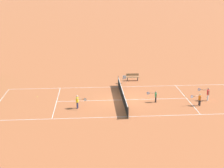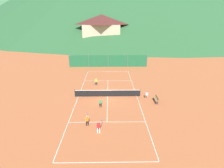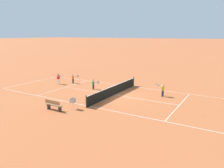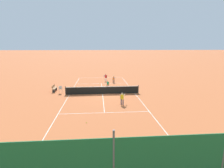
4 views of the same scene
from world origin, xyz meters
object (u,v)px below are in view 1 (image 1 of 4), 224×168
(tennis_net, at_px, (123,95))
(ball_hopper, at_px, (124,78))
(tennis_ball_alley_left, at_px, (186,97))
(courtside_bench, at_px, (132,77))
(tennis_ball_near_corner, at_px, (37,97))
(player_far_baseline, at_px, (155,96))
(player_near_service, at_px, (78,101))
(player_near_baseline, at_px, (208,93))
(player_far_service, at_px, (199,99))
(tennis_ball_mid_court, at_px, (149,98))

(tennis_net, height_order, ball_hopper, tennis_net)
(tennis_ball_alley_left, xyz_separation_m, courtside_bench, (6.01, 4.56, 0.42))
(tennis_net, xyz_separation_m, tennis_ball_near_corner, (1.48, 8.47, -0.47))
(player_far_baseline, bearing_deg, player_near_service, 98.33)
(tennis_ball_alley_left, bearing_deg, player_near_baseline, -121.78)
(ball_hopper, bearing_deg, player_near_service, 145.00)
(tennis_net, height_order, player_near_service, player_near_service)
(tennis_ball_near_corner, distance_m, courtside_bench, 11.41)
(tennis_ball_alley_left, bearing_deg, player_far_service, -167.02)
(player_far_baseline, bearing_deg, ball_hopper, 20.50)
(player_far_service, height_order, tennis_ball_mid_court, player_far_service)
(player_far_service, bearing_deg, tennis_net, 73.77)
(tennis_ball_near_corner, bearing_deg, player_near_baseline, -97.70)
(player_far_service, distance_m, courtside_bench, 9.80)
(tennis_ball_mid_court, bearing_deg, player_far_baseline, -160.44)
(player_far_baseline, relative_size, ball_hopper, 1.25)
(player_far_baseline, distance_m, tennis_ball_alley_left, 3.60)
(tennis_ball_alley_left, height_order, tennis_ball_near_corner, same)
(player_far_service, xyz_separation_m, tennis_ball_mid_court, (2.33, 4.29, -0.65))
(player_near_baseline, bearing_deg, tennis_ball_mid_court, 78.97)
(tennis_ball_near_corner, xyz_separation_m, ball_hopper, (3.83, -9.23, 0.62))
(tennis_ball_alley_left, distance_m, tennis_ball_near_corner, 14.92)
(player_far_baseline, bearing_deg, player_near_baseline, -89.38)
(tennis_net, distance_m, tennis_ball_mid_court, 2.71)
(player_far_service, distance_m, player_near_service, 11.23)
(player_near_service, relative_size, courtside_bench, 0.83)
(player_near_service, bearing_deg, courtside_bench, -36.62)
(player_near_service, distance_m, player_far_baseline, 7.42)
(tennis_ball_mid_court, xyz_separation_m, ball_hopper, (5.00, 1.89, 0.62))
(player_far_baseline, height_order, courtside_bench, player_far_baseline)
(tennis_net, bearing_deg, player_far_baseline, -105.09)
(player_far_service, bearing_deg, courtside_bench, 31.39)
(player_far_service, height_order, courtside_bench, player_far_service)
(player_near_baseline, distance_m, ball_hopper, 9.60)
(player_near_baseline, height_order, tennis_ball_alley_left, player_near_baseline)
(tennis_net, relative_size, player_far_baseline, 8.28)
(player_far_baseline, xyz_separation_m, tennis_ball_alley_left, (1.16, -3.35, -0.62))
(player_far_service, xyz_separation_m, courtside_bench, (8.37, 5.11, -0.23))
(player_near_baseline, distance_m, tennis_ball_mid_court, 5.68)
(player_near_service, height_order, courtside_bench, player_near_service)
(player_far_baseline, relative_size, tennis_ball_mid_court, 16.80)
(tennis_net, relative_size, courtside_bench, 6.12)
(courtside_bench, bearing_deg, ball_hopper, 133.80)
(player_near_baseline, relative_size, ball_hopper, 1.45)
(player_near_baseline, xyz_separation_m, tennis_ball_alley_left, (1.11, 1.78, -0.72))
(tennis_ball_mid_court, bearing_deg, ball_hopper, 20.71)
(player_far_service, distance_m, tennis_ball_near_corner, 15.83)
(player_near_service, distance_m, tennis_ball_mid_court, 7.32)
(player_near_service, distance_m, courtside_bench, 10.28)
(tennis_ball_alley_left, relative_size, tennis_ball_near_corner, 1.00)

